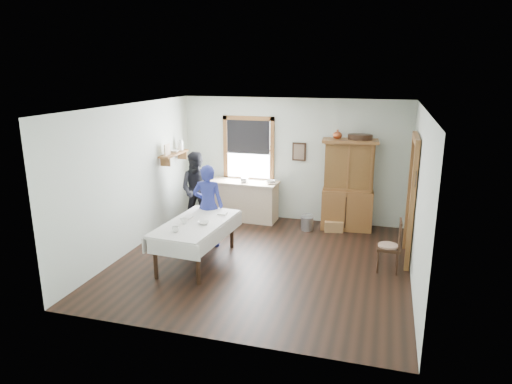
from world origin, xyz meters
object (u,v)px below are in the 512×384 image
at_px(dining_table, 197,242).
at_px(work_counter, 243,200).
at_px(pail, 307,223).
at_px(spindle_chair, 389,245).
at_px(wicker_basket, 334,226).
at_px(woman_blue, 208,209).
at_px(figure_dark, 198,192).
at_px(china_hutch, 348,185).

bearing_deg(dining_table, work_counter, 88.31).
xyz_separation_m(dining_table, pail, (1.57, 2.18, -0.23)).
distance_m(spindle_chair, pail, 2.33).
relative_size(work_counter, dining_table, 0.83).
bearing_deg(pail, wicker_basket, 8.50).
xyz_separation_m(woman_blue, figure_dark, (-0.64, 1.02, 0.01)).
xyz_separation_m(work_counter, dining_table, (-0.07, -2.48, -0.07)).
bearing_deg(figure_dark, spindle_chair, -27.67).
bearing_deg(china_hutch, woman_blue, -150.06).
height_order(work_counter, spindle_chair, spindle_chair).
bearing_deg(woman_blue, wicker_basket, -155.11).
distance_m(pail, woman_blue, 2.25).
xyz_separation_m(dining_table, wicker_basket, (2.12, 2.26, -0.26)).
bearing_deg(dining_table, wicker_basket, 46.83).
bearing_deg(spindle_chair, work_counter, 146.97).
distance_m(woman_blue, figure_dark, 1.20).
xyz_separation_m(work_counter, wicker_basket, (2.05, -0.22, -0.33)).
height_order(china_hutch, spindle_chair, china_hutch).
xyz_separation_m(spindle_chair, woman_blue, (-3.31, 0.23, 0.28)).
distance_m(china_hutch, pail, 1.17).
relative_size(dining_table, pail, 6.52).
relative_size(china_hutch, wicker_basket, 5.04).
xyz_separation_m(china_hutch, figure_dark, (-3.09, -0.68, -0.21)).
bearing_deg(figure_dark, china_hutch, 2.30).
height_order(dining_table, wicker_basket, dining_table).
xyz_separation_m(china_hutch, pail, (-0.78, -0.31, -0.81)).
bearing_deg(work_counter, wicker_basket, -3.86).
distance_m(pail, wicker_basket, 0.56).
relative_size(spindle_chair, pail, 3.20).
bearing_deg(spindle_chair, china_hutch, 112.51).
bearing_deg(wicker_basket, spindle_chair, -57.09).
height_order(pail, figure_dark, figure_dark).
bearing_deg(pail, china_hutch, 21.70).
distance_m(work_counter, china_hutch, 2.34).
bearing_deg(pail, figure_dark, -170.86).
bearing_deg(work_counter, china_hutch, 2.50).
height_order(work_counter, pail, work_counter).
distance_m(wicker_basket, figure_dark, 2.96).
bearing_deg(figure_dark, work_counter, 29.72).
bearing_deg(wicker_basket, woman_blue, -146.39).
bearing_deg(dining_table, figure_dark, 112.01).
distance_m(china_hutch, spindle_chair, 2.17).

